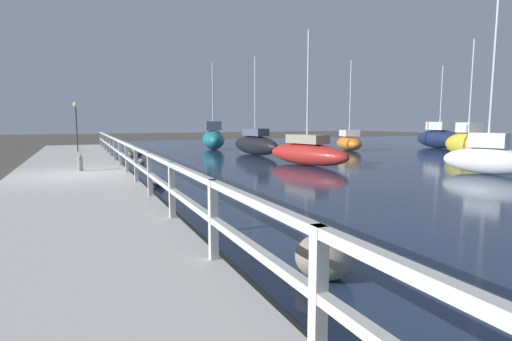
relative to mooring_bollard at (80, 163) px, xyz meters
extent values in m
plane|color=#4C473D|center=(-0.29, -1.08, -0.63)|extent=(120.00, 120.00, 0.00)
cube|color=beige|center=(-0.29, -1.08, -0.45)|extent=(3.63, 36.00, 0.35)
cube|color=beige|center=(1.42, -12.65, 0.21)|extent=(0.10, 0.10, 0.98)
cube|color=beige|center=(1.42, -10.34, 0.21)|extent=(0.10, 0.10, 0.98)
cube|color=beige|center=(1.42, -8.02, 0.21)|extent=(0.10, 0.10, 0.98)
cube|color=beige|center=(1.42, -5.71, 0.21)|extent=(0.10, 0.10, 0.98)
cube|color=beige|center=(1.42, -3.39, 0.21)|extent=(0.10, 0.10, 0.98)
cube|color=beige|center=(1.42, -1.08, 0.21)|extent=(0.10, 0.10, 0.98)
cube|color=beige|center=(1.42, 1.24, 0.21)|extent=(0.10, 0.10, 0.98)
cube|color=beige|center=(1.42, 3.55, 0.21)|extent=(0.10, 0.10, 0.98)
cube|color=beige|center=(1.42, 5.86, 0.21)|extent=(0.10, 0.10, 0.98)
cube|color=beige|center=(1.42, 8.18, 0.21)|extent=(0.10, 0.10, 0.98)
cube|color=beige|center=(1.42, 10.49, 0.21)|extent=(0.10, 0.10, 0.98)
cube|color=beige|center=(1.42, 12.81, 0.21)|extent=(0.10, 0.10, 0.98)
cube|color=beige|center=(1.42, 15.12, 0.21)|extent=(0.10, 0.10, 0.98)
cube|color=beige|center=(1.42, -1.08, 0.66)|extent=(0.09, 32.50, 0.08)
cube|color=beige|center=(1.42, -1.08, 0.21)|extent=(0.09, 32.50, 0.08)
ellipsoid|color=#666056|center=(2.20, -2.29, -0.48)|extent=(0.39, 0.35, 0.29)
ellipsoid|color=gray|center=(2.78, 8.86, -0.42)|extent=(0.54, 0.49, 0.41)
ellipsoid|color=gray|center=(2.76, 4.95, -0.49)|extent=(0.37, 0.34, 0.28)
ellipsoid|color=gray|center=(2.81, -10.68, -0.33)|extent=(0.80, 0.72, 0.60)
ellipsoid|color=slate|center=(3.11, 9.22, -0.35)|extent=(0.74, 0.66, 0.55)
cylinder|color=gray|center=(0.00, 0.00, -0.06)|extent=(0.17, 0.17, 0.44)
sphere|color=gray|center=(0.00, 0.00, 0.20)|extent=(0.16, 0.16, 0.16)
cylinder|color=#2D2D33|center=(-0.06, 9.79, 0.97)|extent=(0.07, 0.07, 2.48)
sphere|color=beige|center=(-0.06, 9.79, 2.35)|extent=(0.29, 0.29, 0.29)
ellipsoid|color=red|center=(9.67, 1.08, -0.11)|extent=(2.31, 5.14, 1.02)
cube|color=#9E937F|center=(9.67, 1.08, 0.60)|extent=(1.30, 2.18, 0.40)
cylinder|color=silver|center=(9.67, 1.08, 2.95)|extent=(0.09, 0.09, 5.11)
ellipsoid|color=white|center=(14.35, -4.51, -0.10)|extent=(2.04, 3.39, 1.03)
cube|color=silver|center=(14.35, -4.51, 0.69)|extent=(1.08, 1.42, 0.56)
cylinder|color=silver|center=(14.35, -4.51, 3.26)|extent=(0.09, 0.09, 5.71)
ellipsoid|color=orange|center=(17.48, 8.23, -0.12)|extent=(2.36, 3.54, 1.00)
cube|color=silver|center=(17.48, 8.23, 0.60)|extent=(1.41, 1.68, 0.44)
cylinder|color=silver|center=(17.48, 8.23, 3.00)|extent=(0.09, 0.09, 5.24)
ellipsoid|color=black|center=(9.86, 7.44, -0.04)|extent=(1.51, 5.19, 1.16)
cube|color=#4C566B|center=(9.86, 7.44, 0.77)|extent=(0.94, 2.16, 0.45)
cylinder|color=silver|center=(9.86, 7.44, 2.90)|extent=(0.09, 0.09, 4.71)
ellipsoid|color=gold|center=(20.56, 1.22, 0.08)|extent=(1.97, 3.66, 1.40)
cube|color=silver|center=(20.56, 1.22, 1.07)|extent=(1.11, 1.28, 0.57)
cylinder|color=silver|center=(20.56, 1.22, 3.40)|extent=(0.09, 0.09, 5.23)
ellipsoid|color=#1E707A|center=(9.05, 13.19, 0.08)|extent=(2.27, 3.89, 1.40)
cube|color=#4C566B|center=(9.05, 13.19, 1.10)|extent=(1.29, 1.31, 0.64)
cylinder|color=silver|center=(9.05, 13.19, 3.23)|extent=(0.09, 0.09, 4.89)
ellipsoid|color=#192347|center=(25.24, 7.37, 0.08)|extent=(2.37, 5.00, 1.39)
cube|color=silver|center=(25.24, 7.37, 1.08)|extent=(1.41, 2.01, 0.61)
cylinder|color=silver|center=(25.24, 7.37, 3.17)|extent=(0.09, 0.09, 4.80)
camera|label=1|loc=(-0.02, -14.85, 1.39)|focal=28.00mm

